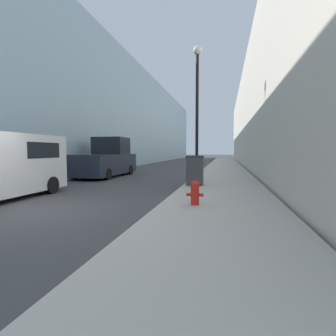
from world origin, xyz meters
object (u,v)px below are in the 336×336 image
object	(u,v)px
fire_hydrant	(195,192)
lamppost	(197,99)
pickup_truck	(106,160)
trash_bin	(195,170)

from	to	relation	value
fire_hydrant	lamppost	world-z (taller)	lamppost
lamppost	pickup_truck	xyz separation A→B (m)	(-5.88, 1.93, -3.15)
lamppost	fire_hydrant	bearing A→B (deg)	-84.23
fire_hydrant	pickup_truck	size ratio (longest dim) A/B	0.12
pickup_truck	lamppost	bearing A→B (deg)	-18.15
trash_bin	pickup_truck	bearing A→B (deg)	146.36
lamppost	pickup_truck	world-z (taller)	lamppost
trash_bin	lamppost	distance (m)	3.97
trash_bin	fire_hydrant	bearing A→B (deg)	-83.40
fire_hydrant	pickup_truck	world-z (taller)	pickup_truck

